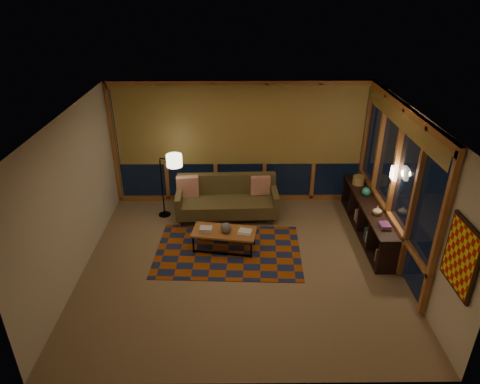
{
  "coord_description": "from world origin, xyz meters",
  "views": [
    {
      "loc": [
        -0.08,
        -6.2,
        4.58
      ],
      "look_at": [
        -0.02,
        0.54,
        1.16
      ],
      "focal_mm": 32.0,
      "sensor_mm": 36.0,
      "label": 1
    }
  ],
  "objects_px": {
    "floor_lamp": "(162,185)",
    "bookshelf": "(368,218)",
    "sofa": "(227,199)",
    "coffee_table": "(224,240)"
  },
  "relations": [
    {
      "from": "floor_lamp",
      "to": "bookshelf",
      "type": "bearing_deg",
      "value": 10.94
    },
    {
      "from": "coffee_table",
      "to": "bookshelf",
      "type": "bearing_deg",
      "value": 20.01
    },
    {
      "from": "coffee_table",
      "to": "sofa",
      "type": "bearing_deg",
      "value": 97.69
    },
    {
      "from": "floor_lamp",
      "to": "bookshelf",
      "type": "relative_size",
      "value": 0.54
    },
    {
      "from": "sofa",
      "to": "floor_lamp",
      "type": "relative_size",
      "value": 1.44
    },
    {
      "from": "bookshelf",
      "to": "floor_lamp",
      "type": "bearing_deg",
      "value": 169.6
    },
    {
      "from": "coffee_table",
      "to": "floor_lamp",
      "type": "bearing_deg",
      "value": 144.99
    },
    {
      "from": "sofa",
      "to": "bookshelf",
      "type": "height_order",
      "value": "sofa"
    },
    {
      "from": "coffee_table",
      "to": "bookshelf",
      "type": "xyz_separation_m",
      "value": [
        2.8,
        0.53,
        0.14
      ]
    },
    {
      "from": "sofa",
      "to": "coffee_table",
      "type": "relative_size",
      "value": 1.78
    }
  ]
}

